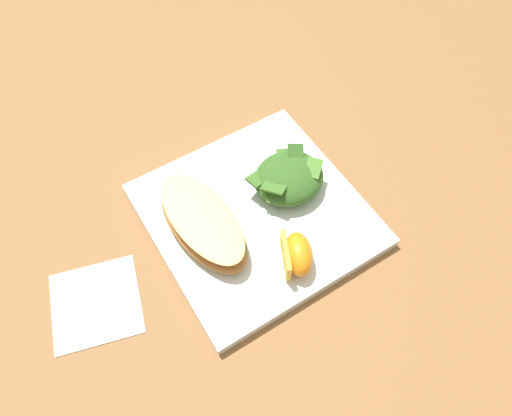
{
  "coord_description": "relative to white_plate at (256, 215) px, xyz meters",
  "views": [
    {
      "loc": [
        -0.18,
        -0.29,
        0.58
      ],
      "look_at": [
        0.0,
        0.0,
        0.03
      ],
      "focal_mm": 33.6,
      "sensor_mm": 36.0,
      "label": 1
    }
  ],
  "objects": [
    {
      "name": "ground",
      "position": [
        0.0,
        0.0,
        -0.01
      ],
      "size": [
        3.0,
        3.0,
        0.0
      ],
      "primitive_type": "plane",
      "color": "olive"
    },
    {
      "name": "green_salad_pile",
      "position": [
        0.06,
        0.01,
        0.03
      ],
      "size": [
        0.11,
        0.09,
        0.05
      ],
      "color": "#336023",
      "rests_on": "white_plate"
    },
    {
      "name": "cheesy_pizza_bread",
      "position": [
        -0.07,
        0.01,
        0.03
      ],
      "size": [
        0.09,
        0.18,
        0.04
      ],
      "color": "#A87038",
      "rests_on": "white_plate"
    },
    {
      "name": "orange_wedge_front",
      "position": [
        0.0,
        -0.09,
        0.03
      ],
      "size": [
        0.06,
        0.07,
        0.04
      ],
      "color": "orange",
      "rests_on": "white_plate"
    },
    {
      "name": "white_plate",
      "position": [
        0.0,
        0.0,
        0.0
      ],
      "size": [
        0.28,
        0.28,
        0.02
      ],
      "primitive_type": "cube",
      "color": "silver",
      "rests_on": "ground"
    },
    {
      "name": "paper_napkin",
      "position": [
        -0.24,
        0.0,
        -0.01
      ],
      "size": [
        0.14,
        0.14,
        0.0
      ],
      "primitive_type": "cube",
      "rotation": [
        0.0,
        0.0,
        -0.27
      ],
      "color": "white",
      "rests_on": "ground"
    }
  ]
}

